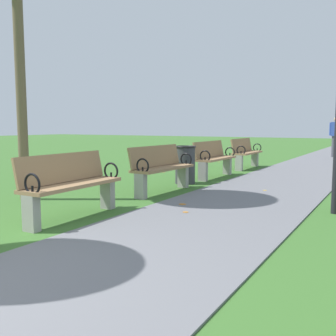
% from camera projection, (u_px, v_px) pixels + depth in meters
% --- Properties ---
extents(park_bench_2, '(0.51, 1.61, 0.90)m').
position_uv_depth(park_bench_2, '(71.00, 184.00, 5.28)').
color(park_bench_2, '#93704C').
rests_on(park_bench_2, ground).
extents(park_bench_3, '(0.52, 1.61, 0.90)m').
position_uv_depth(park_bench_3, '(161.00, 167.00, 7.33)').
color(park_bench_3, '#93704C').
rests_on(park_bench_3, ground).
extents(park_bench_4, '(0.48, 1.60, 0.90)m').
position_uv_depth(park_bench_4, '(214.00, 158.00, 9.47)').
color(park_bench_4, '#93704C').
rests_on(park_bench_4, ground).
extents(park_bench_5, '(0.48, 1.60, 0.90)m').
position_uv_depth(park_bench_5, '(246.00, 152.00, 11.49)').
color(park_bench_5, '#93704C').
rests_on(park_bench_5, ground).
extents(pedestrian_walking, '(0.52, 0.28, 1.62)m').
position_uv_depth(pedestrian_walking, '(336.00, 135.00, 15.31)').
color(pedestrian_walking, '#4C4C56').
rests_on(pedestrian_walking, paved_walkway).
extents(trash_bin, '(0.48, 0.48, 0.84)m').
position_uv_depth(trash_bin, '(185.00, 165.00, 8.48)').
color(trash_bin, '#38383D').
rests_on(trash_bin, ground).
extents(scattered_leaves, '(3.77, 13.03, 0.02)m').
position_uv_depth(scattered_leaves, '(160.00, 184.00, 8.36)').
color(scattered_leaves, '#AD6B23').
rests_on(scattered_leaves, ground).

